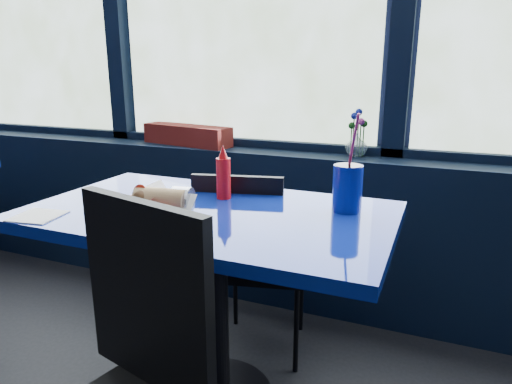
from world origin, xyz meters
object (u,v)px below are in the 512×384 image
chair_near_back (253,253)px  soda_cup (348,187)px  near_table (210,260)px  planter_box (187,135)px  ketchup_bottle (223,175)px  food_basket (150,207)px  flower_vase (357,142)px

chair_near_back → soda_cup: size_ratio=2.53×
near_table → chair_near_back: bearing=86.2°
planter_box → ketchup_bottle: 0.92m
near_table → food_basket: size_ratio=3.84×
planter_box → flower_vase: 0.91m
chair_near_back → flower_vase: flower_vase is taller
flower_vase → ketchup_bottle: (-0.34, -0.73, -0.03)m
planter_box → ketchup_bottle: size_ratio=2.73×
near_table → flower_vase: bearing=70.0°
near_table → food_basket: (-0.13, -0.15, 0.22)m
chair_near_back → flower_vase: size_ratio=3.68×
flower_vase → ketchup_bottle: flower_vase is taller
chair_near_back → ketchup_bottle: ketchup_bottle is taller
soda_cup → planter_box: bearing=145.5°
flower_vase → near_table: bearing=-110.0°
chair_near_back → ketchup_bottle: size_ratio=4.22×
food_basket → soda_cup: 0.64m
chair_near_back → soda_cup: bearing=144.4°
planter_box → ketchup_bottle: (0.58, -0.72, -0.02)m
food_basket → soda_cup: (0.55, 0.31, 0.04)m
near_table → soda_cup: 0.53m
near_table → planter_box: (-0.59, 0.86, 0.28)m
near_table → food_basket: 0.29m
near_table → ketchup_bottle: ketchup_bottle is taller
chair_near_back → food_basket: food_basket is taller
ketchup_bottle → chair_near_back: bearing=78.6°
chair_near_back → soda_cup: (0.40, -0.17, 0.36)m
near_table → planter_box: 1.09m
planter_box → flower_vase: flower_vase is taller
flower_vase → chair_near_back: bearing=-118.5°
flower_vase → soda_cup: soda_cup is taller
soda_cup → chair_near_back: bearing=157.6°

